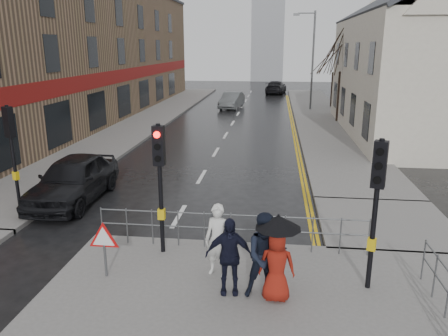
% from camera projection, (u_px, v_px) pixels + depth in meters
% --- Properties ---
extents(ground, '(120.00, 120.00, 0.00)m').
position_uv_depth(ground, '(154.00, 259.00, 11.36)').
color(ground, black).
rests_on(ground, ground).
extents(left_pavement, '(4.00, 44.00, 0.14)m').
position_uv_depth(left_pavement, '(152.00, 116.00, 34.07)').
color(left_pavement, '#605E5B').
rests_on(left_pavement, ground).
extents(right_pavement, '(4.00, 40.00, 0.14)m').
position_uv_depth(right_pavement, '(319.00, 115.00, 34.52)').
color(right_pavement, '#605E5B').
rests_on(right_pavement, ground).
extents(pavement_bridge_right, '(4.00, 4.20, 0.14)m').
position_uv_depth(pavement_bridge_right, '(385.00, 223.00, 13.48)').
color(pavement_bridge_right, '#605E5B').
rests_on(pavement_bridge_right, ground).
extents(building_left_terrace, '(8.00, 42.00, 10.00)m').
position_uv_depth(building_left_terrace, '(74.00, 51.00, 32.40)').
color(building_left_terrace, '#89694F').
rests_on(building_left_terrace, ground).
extents(building_right_cream, '(9.00, 16.40, 10.10)m').
position_uv_depth(building_right_cream, '(429.00, 56.00, 25.93)').
color(building_right_cream, beige).
rests_on(building_right_cream, ground).
extents(church_tower, '(5.00, 5.00, 18.00)m').
position_uv_depth(church_tower, '(268.00, 22.00, 68.06)').
color(church_tower, '#92959A').
rests_on(church_tower, ground).
extents(traffic_signal_near_left, '(0.28, 0.27, 3.40)m').
position_uv_depth(traffic_signal_near_left, '(160.00, 167.00, 10.86)').
color(traffic_signal_near_left, black).
rests_on(traffic_signal_near_left, near_pavement).
extents(traffic_signal_near_right, '(0.34, 0.33, 3.40)m').
position_uv_depth(traffic_signal_near_right, '(377.00, 189.00, 9.15)').
color(traffic_signal_near_right, black).
rests_on(traffic_signal_near_right, near_pavement).
extents(traffic_signal_far_left, '(0.34, 0.33, 3.40)m').
position_uv_depth(traffic_signal_far_left, '(11.00, 138.00, 14.19)').
color(traffic_signal_far_left, black).
rests_on(traffic_signal_far_left, left_pavement).
extents(guard_railing_front, '(7.14, 0.04, 1.00)m').
position_uv_depth(guard_railing_front, '(231.00, 223.00, 11.48)').
color(guard_railing_front, '#595B5E').
rests_on(guard_railing_front, near_pavement).
extents(warning_sign, '(0.80, 0.07, 1.35)m').
position_uv_depth(warning_sign, '(104.00, 241.00, 10.01)').
color(warning_sign, '#595B5E').
rests_on(warning_sign, near_pavement).
extents(street_lamp, '(1.83, 0.25, 8.00)m').
position_uv_depth(street_lamp, '(311.00, 54.00, 36.21)').
color(street_lamp, '#595B5E').
rests_on(street_lamp, right_pavement).
extents(tree_near, '(2.40, 2.40, 6.58)m').
position_uv_depth(tree_near, '(342.00, 49.00, 30.17)').
color(tree_near, '#32241B').
rests_on(tree_near, right_pavement).
extents(tree_far, '(2.40, 2.40, 5.64)m').
position_uv_depth(tree_far, '(334.00, 57.00, 37.96)').
color(tree_far, '#32241B').
rests_on(tree_far, right_pavement).
extents(pedestrian_a, '(0.71, 0.55, 1.74)m').
position_uv_depth(pedestrian_a, '(218.00, 240.00, 10.12)').
color(pedestrian_a, silver).
rests_on(pedestrian_a, near_pavement).
extents(pedestrian_b, '(1.05, 0.90, 1.89)m').
position_uv_depth(pedestrian_b, '(266.00, 256.00, 9.21)').
color(pedestrian_b, black).
rests_on(pedestrian_b, near_pavement).
extents(pedestrian_with_umbrella, '(0.96, 0.96, 1.91)m').
position_uv_depth(pedestrian_with_umbrella, '(277.00, 253.00, 9.04)').
color(pedestrian_with_umbrella, maroon).
rests_on(pedestrian_with_umbrella, near_pavement).
extents(pedestrian_d, '(1.05, 0.51, 1.73)m').
position_uv_depth(pedestrian_d, '(229.00, 256.00, 9.37)').
color(pedestrian_d, black).
rests_on(pedestrian_d, near_pavement).
extents(car_parked, '(1.93, 4.79, 1.63)m').
position_uv_depth(car_parked, '(73.00, 179.00, 15.42)').
color(car_parked, black).
rests_on(car_parked, ground).
extents(car_mid, '(2.06, 4.42, 1.40)m').
position_uv_depth(car_mid, '(232.00, 100.00, 38.69)').
color(car_mid, '#4D5052').
rests_on(car_mid, ground).
extents(car_far, '(2.63, 5.27, 1.47)m').
position_uv_depth(car_far, '(276.00, 87.00, 50.77)').
color(car_far, black).
rests_on(car_far, ground).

